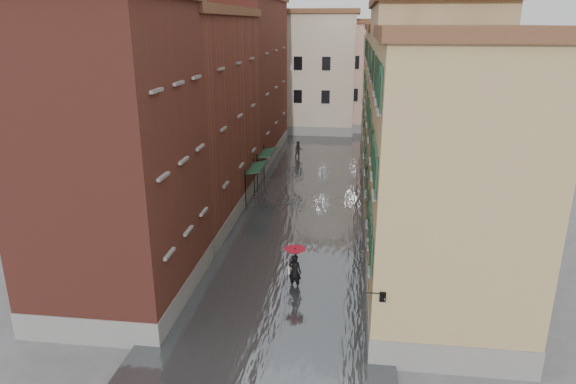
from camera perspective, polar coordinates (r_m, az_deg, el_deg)
The scene contains 16 objects.
ground at distance 25.43m, azimuth -0.55°, elevation -10.09°, with size 120.00×120.00×0.00m, color #5A5A5D.
floodwater at distance 37.27m, azimuth 2.19°, elevation -0.48°, with size 10.00×60.00×0.20m, color #4F5558.
building_left_near at distance 23.22m, azimuth -18.71°, elevation 3.40°, with size 6.00×8.00×13.00m, color brown.
building_left_mid at distance 33.27m, azimuth -10.55°, elevation 7.89°, with size 6.00×14.00×12.50m, color brown.
building_left_far at distance 47.52m, azimuth -5.08°, elevation 12.08°, with size 6.00×16.00×14.00m, color brown.
building_right_near at distance 21.49m, azimuth 17.46°, elevation 0.28°, with size 6.00×8.00×11.50m, color tan.
building_right_mid at distance 31.89m, azimuth 14.39°, elevation 7.64°, with size 6.00×14.00×13.00m, color tan.
building_right_far at distance 46.75m, azimuth 12.26°, elevation 10.10°, with size 6.00×16.00×11.50m, color tan.
building_end_cream at distance 60.72m, azimuth 1.59°, elevation 13.01°, with size 12.00×9.00×13.00m, color beige.
building_end_pink at distance 62.52m, azimuth 10.21°, elevation 12.43°, with size 10.00×9.00×12.00m, color #CA9F8E.
awning_near at distance 35.70m, azimuth -3.56°, elevation 2.63°, with size 1.09×3.09×2.80m.
awning_far at distance 39.75m, azimuth -2.42°, elevation 4.27°, with size 1.09×2.97×2.80m.
wall_lantern at distance 18.57m, azimuth 10.40°, elevation -11.30°, with size 0.71×0.22×0.35m.
window_planters at distance 23.12m, azimuth 9.37°, elevation -3.74°, with size 0.59×8.03×0.84m.
pedestrian_main at distance 24.39m, azimuth 0.77°, elevation -8.00°, with size 1.04×1.04×2.06m.
pedestrian_far at distance 47.77m, azimuth 1.17°, elevation 4.66°, with size 0.81×0.63×1.67m, color black.
Camera 1 is at (3.10, -22.16, 12.08)m, focal length 32.00 mm.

